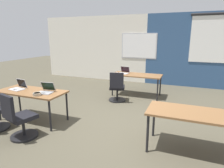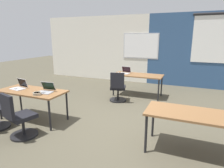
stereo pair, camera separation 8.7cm
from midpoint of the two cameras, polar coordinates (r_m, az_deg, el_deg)
ground_plane at (r=4.58m, az=0.40°, el=-11.06°), size 24.00×24.00×0.00m
back_wall_assembly at (r=8.19m, az=12.30°, el=9.98°), size 10.00×0.27×2.80m
desk_near_left at (r=4.82m, az=-22.15°, el=-2.46°), size 1.60×0.70×0.72m
desk_near_right at (r=3.48m, az=24.22°, el=-8.85°), size 1.60×0.70×0.72m
desk_far_center at (r=6.37m, az=8.01°, el=2.27°), size 1.60×0.70×0.72m
laptop_far_left at (r=6.49m, az=4.26°, el=3.57°), size 0.37×0.34×0.23m
mouse_far_left at (r=6.55m, az=2.31°, el=3.41°), size 0.07×0.11×0.03m
chair_far_left at (r=5.81m, az=2.15°, el=-1.60°), size 0.54×0.60×0.92m
laptop_near_left_end at (r=5.06m, az=-25.29°, el=-0.72°), size 0.37×0.34×0.23m
laptop_near_left_inner at (r=4.53m, az=-18.46°, el=-1.72°), size 0.37×0.36×0.22m
chair_near_left_inner at (r=4.16m, az=-25.33°, el=-9.48°), size 0.54×0.59×0.92m
snack_bowl at (r=4.38m, az=-20.78°, el=-2.63°), size 0.18×0.18×0.06m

